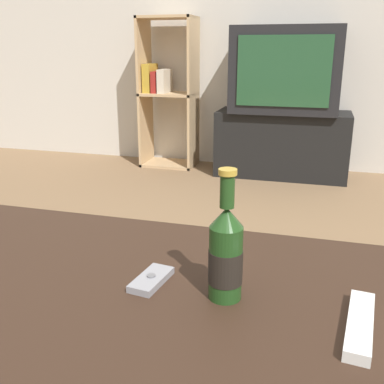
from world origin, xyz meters
name	(u,v)px	position (x,y,z in m)	size (l,w,h in m)	color
coffee_table	(96,330)	(0.00, 0.00, 0.42)	(1.28, 0.81, 0.48)	#332116
tv_stand	(282,144)	(0.11, 2.75, 0.24)	(0.97, 0.41, 0.48)	black
television	(286,70)	(0.11, 2.74, 0.78)	(0.76, 0.50, 0.59)	black
bookshelf	(166,91)	(-0.83, 2.81, 0.61)	(0.43, 0.30, 1.16)	tan
beer_bottle	(226,254)	(0.23, 0.08, 0.57)	(0.06, 0.06, 0.25)	#1E4219
cell_phone	(151,279)	(0.08, 0.09, 0.49)	(0.06, 0.11, 0.02)	gray
remote_control	(360,325)	(0.46, 0.04, 0.49)	(0.06, 0.19, 0.02)	white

